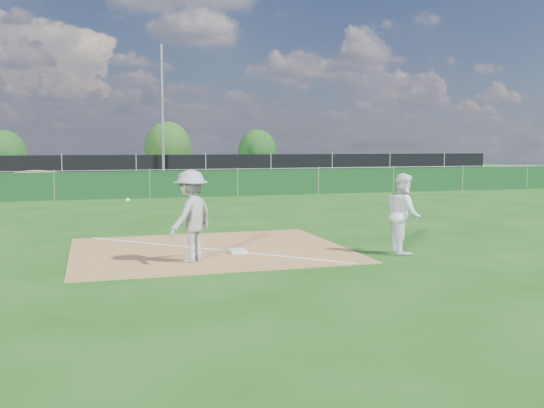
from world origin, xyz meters
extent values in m
plane|color=#17490F|center=(0.00, 10.00, 0.00)|extent=(90.00, 90.00, 0.00)
cube|color=#9A6C3D|center=(0.00, 1.00, 0.01)|extent=(6.00, 5.00, 0.02)
cube|color=white|center=(0.00, 1.00, 0.03)|extent=(5.01, 5.01, 0.01)
cube|color=#0E3515|center=(0.00, 15.00, 0.60)|extent=(44.00, 0.05, 1.20)
ellipsoid|color=olive|center=(-5.00, 18.50, 0.58)|extent=(3.38, 2.60, 1.17)
cube|color=black|center=(0.00, 23.00, 0.90)|extent=(46.00, 0.04, 1.80)
cube|color=black|center=(0.00, 28.00, 0.01)|extent=(46.00, 9.00, 0.01)
cylinder|color=slate|center=(1.50, 22.70, 4.00)|extent=(0.16, 0.16, 8.00)
cube|color=silver|center=(0.49, 0.40, 0.06)|extent=(0.38, 0.38, 0.08)
imported|color=#ABABAD|center=(-0.62, -0.30, 0.94)|extent=(1.32, 1.32, 1.83)
sphere|color=white|center=(-1.83, -0.11, 1.27)|extent=(0.08, 0.08, 0.08)
imported|color=white|center=(3.95, -0.58, 0.87)|extent=(0.81, 0.96, 1.75)
imported|color=#999BA0|center=(-7.16, 27.46, 0.75)|extent=(4.59, 2.56, 1.48)
imported|color=black|center=(-1.88, 27.40, 0.74)|extent=(4.42, 1.57, 1.45)
imported|color=black|center=(3.66, 27.36, 0.68)|extent=(4.74, 2.20, 1.34)
cylinder|color=#382316|center=(-8.02, 32.15, 0.47)|extent=(0.24, 0.24, 0.94)
ellipsoid|color=#174112|center=(-8.02, 32.15, 1.73)|extent=(2.83, 2.83, 3.26)
cylinder|color=#382316|center=(3.20, 34.42, 0.58)|extent=(0.24, 0.24, 1.17)
ellipsoid|color=#1E4714|center=(3.20, 34.42, 2.14)|extent=(3.50, 3.50, 4.02)
cylinder|color=#382316|center=(10.22, 34.22, 0.51)|extent=(0.24, 0.24, 1.01)
ellipsoid|color=#134212|center=(10.22, 34.22, 1.86)|extent=(3.04, 3.04, 3.49)
camera|label=1|loc=(-2.52, -12.21, 2.34)|focal=40.00mm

